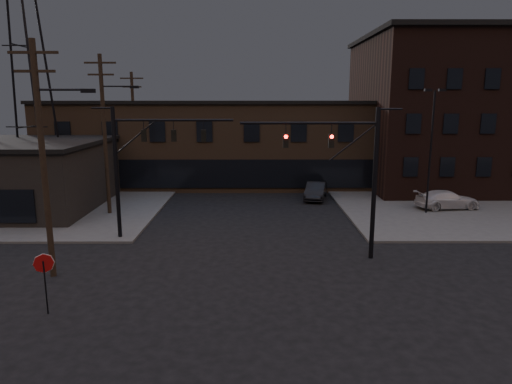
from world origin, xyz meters
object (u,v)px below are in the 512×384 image
traffic_signal_near (353,167)px  car_crossing (316,191)px  traffic_signal_far (137,158)px  parked_car_lot_b (447,200)px  parked_car_lot_a (399,184)px  stop_sign (44,270)px

traffic_signal_near → car_crossing: size_ratio=1.79×
traffic_signal_far → parked_car_lot_b: size_ratio=1.67×
traffic_signal_near → parked_car_lot_b: size_ratio=1.67×
parked_car_lot_a → car_crossing: size_ratio=0.87×
parked_car_lot_b → car_crossing: size_ratio=1.07×
stop_sign → parked_car_lot_b: bearing=36.8°
traffic_signal_near → parked_car_lot_b: (9.70, 10.79, -4.09)m
stop_sign → parked_car_lot_a: size_ratio=0.64×
parked_car_lot_a → car_crossing: 8.58m
traffic_signal_far → stop_sign: (-1.28, -9.99, -3.17)m
traffic_signal_near → car_crossing: (0.14, 14.87, -4.19)m
stop_sign → parked_car_lot_b: (23.06, 17.27, -1.00)m
traffic_signal_far → car_crossing: (12.22, 11.37, -4.28)m
traffic_signal_far → car_crossing: bearing=42.9°
stop_sign → car_crossing: (13.50, 21.35, -1.11)m
traffic_signal_far → parked_car_lot_a: bearing=35.1°
traffic_signal_near → parked_car_lot_a: 20.01m
parked_car_lot_a → stop_sign: bearing=147.6°
stop_sign → traffic_signal_far: bearing=82.7°
parked_car_lot_b → traffic_signal_near: bearing=131.0°
traffic_signal_far → parked_car_lot_a: traffic_signal_far is taller
traffic_signal_far → parked_car_lot_a: (20.29, 14.27, -4.20)m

